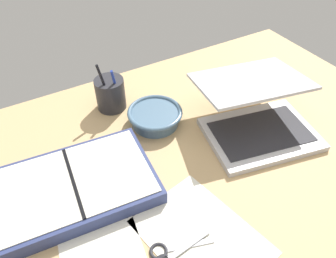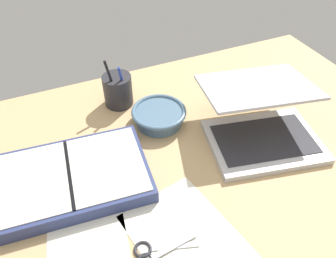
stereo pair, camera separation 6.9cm
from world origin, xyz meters
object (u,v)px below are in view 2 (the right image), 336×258
(scissors, at_px, (152,253))
(pen_cup, at_px, (118,90))
(bowl, at_px, (159,115))
(planner, at_px, (71,178))
(laptop, at_px, (261,122))

(scissors, bearing_deg, pen_cup, 85.75)
(bowl, relative_size, planner, 0.41)
(laptop, xyz_separation_m, scissors, (-0.41, -0.21, -0.05))
(laptop, distance_m, bowl, 0.29)
(scissors, bearing_deg, planner, 120.38)
(laptop, height_order, bowl, laptop)
(pen_cup, xyz_separation_m, planner, (-0.20, -0.26, -0.03))
(bowl, distance_m, planner, 0.31)
(planner, relative_size, scissors, 2.85)
(pen_cup, distance_m, scissors, 0.52)
(bowl, bearing_deg, pen_cup, 120.73)
(laptop, relative_size, planner, 0.93)
(laptop, distance_m, planner, 0.53)
(bowl, distance_m, pen_cup, 0.16)
(laptop, distance_m, scissors, 0.46)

